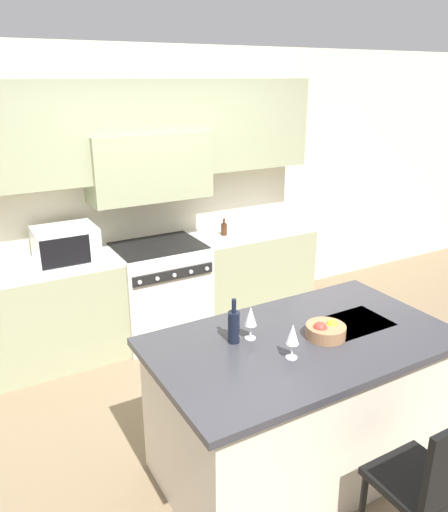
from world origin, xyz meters
The scene contains 12 objects.
ground_plane centered at (0.00, 0.00, 0.00)m, with size 10.00×10.00×0.00m, color #7A664C.
back_cabinetry centered at (0.00, 1.85, 1.59)m, with size 10.00×0.46×2.70m.
back_counter centered at (0.00, 1.60, 0.46)m, with size 3.34×0.62×0.92m.
range_stove centered at (0.00, 1.58, 0.47)m, with size 0.84×0.70×0.94m.
microwave centered at (-0.83, 1.60, 1.07)m, with size 0.51×0.41×0.30m.
kitchen_island centered at (0.07, -0.50, 0.47)m, with size 1.84×1.05×0.94m.
island_chair centered at (0.20, -1.38, 0.54)m, with size 0.42×0.40×0.95m.
wine_bottle centered at (-0.31, -0.33, 1.05)m, with size 0.07×0.07×0.28m.
wine_glass_near centered at (-0.12, -0.64, 1.08)m, with size 0.07×0.07×0.21m.
wine_glass_far centered at (-0.20, -0.34, 1.08)m, with size 0.07×0.07×0.21m.
fruit_bowl centered at (0.20, -0.55, 0.98)m, with size 0.24×0.24×0.11m.
oil_bottle_on_counter centered at (0.71, 1.58, 0.99)m, with size 0.06×0.06×0.17m.
Camera 1 is at (-1.65, -2.56, 2.42)m, focal length 35.00 mm.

